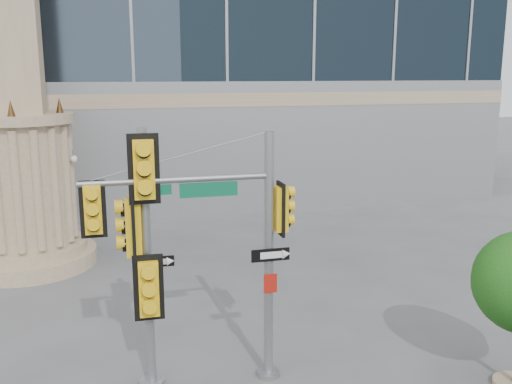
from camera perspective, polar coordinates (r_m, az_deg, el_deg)
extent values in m
plane|color=#545456|center=(13.01, 2.17, -17.61)|extent=(120.00, 120.00, 0.00)
cylinder|color=#9B8569|center=(20.89, -21.69, -6.10)|extent=(4.40, 4.40, 0.50)
cylinder|color=#9B8569|center=(20.77, -21.78, -5.05)|extent=(3.80, 3.80, 0.30)
cylinder|color=#9B8569|center=(20.28, -22.24, 0.78)|extent=(3.00, 3.00, 4.00)
cylinder|color=#9B8569|center=(20.01, -22.73, 6.83)|extent=(3.50, 3.50, 0.30)
cone|color=#472D14|center=(19.86, -19.07, 8.22)|extent=(0.24, 0.24, 0.50)
cylinder|color=slate|center=(12.87, 1.23, -17.67)|extent=(0.49, 0.49, 0.11)
cylinder|color=slate|center=(11.81, 1.29, -6.74)|extent=(0.19, 0.19, 5.26)
cylinder|color=slate|center=(11.02, -7.92, 1.21)|extent=(3.68, 0.15, 0.12)
cube|color=#0B5F3C|center=(11.13, -4.74, 0.24)|extent=(1.14, 0.04, 0.28)
cube|color=yellow|center=(11.05, -15.99, -1.67)|extent=(0.48, 0.25, 1.10)
cube|color=yellow|center=(11.59, 2.48, -1.70)|extent=(0.25, 0.48, 1.10)
cube|color=black|center=(11.66, 1.46, -6.31)|extent=(0.81, 0.03, 0.26)
cube|color=#AC1A0F|center=(11.87, 1.44, -9.13)|extent=(0.28, 0.03, 0.40)
cylinder|color=slate|center=(12.71, -10.35, -18.25)|extent=(0.52, 0.52, 0.13)
cylinder|color=slate|center=(11.62, -10.84, -6.98)|extent=(0.19, 0.19, 5.37)
cube|color=yellow|center=(10.92, -11.16, 2.27)|extent=(0.60, 0.32, 1.34)
cube|color=yellow|center=(11.40, -12.17, -3.46)|extent=(0.32, 0.60, 1.34)
cube|color=yellow|center=(11.55, -10.69, -9.38)|extent=(0.60, 0.32, 1.34)
cube|color=black|center=(11.49, -9.84, -6.88)|extent=(0.67, 0.05, 0.21)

